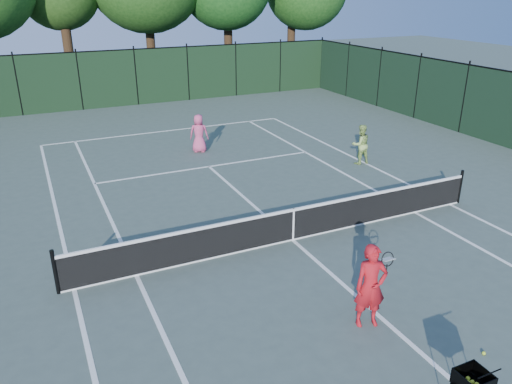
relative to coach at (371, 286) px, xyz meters
name	(u,v)px	position (x,y,z in m)	size (l,w,h in m)	color
ground	(293,240)	(0.37, 3.70, -0.87)	(90.00, 90.00, 0.00)	#45544C
sideline_doubles_left	(74,290)	(-5.12, 3.70, -0.86)	(0.10, 23.77, 0.01)	white
sideline_doubles_right	(450,204)	(5.85, 3.70, -0.86)	(0.10, 23.77, 0.01)	white
sideline_singles_left	(136,275)	(-3.75, 3.70, -0.86)	(0.10, 23.77, 0.01)	white
sideline_singles_right	(415,212)	(4.48, 3.70, -0.86)	(0.10, 23.77, 0.01)	white
baseline_far	(168,131)	(0.37, 15.59, -0.86)	(10.97, 0.10, 0.01)	white
service_line_far	(209,166)	(0.37, 10.10, -0.86)	(8.23, 0.10, 0.01)	white
center_service_line	(293,240)	(0.37, 3.70, -0.86)	(0.10, 12.80, 0.01)	white
tennis_net	(293,224)	(0.37, 3.70, -0.39)	(11.69, 0.09, 1.06)	black
fence_far	(136,78)	(0.37, 21.70, 0.63)	(24.00, 0.05, 3.00)	black
coach	(371,286)	(0.00, 0.00, 0.00)	(1.04, 0.57, 1.73)	red
player_pink	(199,133)	(0.65, 11.96, -0.10)	(0.88, 0.75, 1.53)	#C94776
player_green	(361,144)	(5.63, 8.05, -0.12)	(0.77, 0.62, 1.49)	#9ABD5E
ball_hopper	(473,381)	(-0.04, -2.55, -0.13)	(0.55, 0.55, 0.88)	black
loose_ball_midcourt	(484,353)	(1.36, -1.64, -0.83)	(0.07, 0.07, 0.07)	#B6D52B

